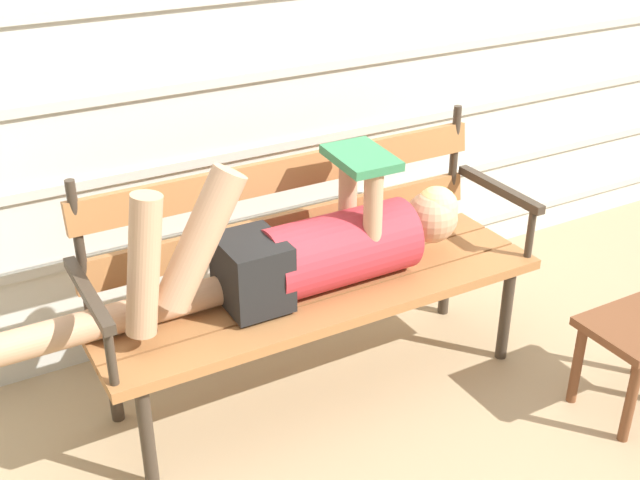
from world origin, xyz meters
TOP-DOWN VIEW (x-y plane):
  - ground_plane at (0.00, 0.00)m, footprint 12.00×12.00m
  - house_siding at (0.00, 0.72)m, footprint 5.41×0.08m
  - park_bench at (0.00, 0.20)m, footprint 1.59×0.49m
  - reclining_person at (-0.07, 0.12)m, footprint 1.73×0.26m

SIDE VIEW (x-z plane):
  - ground_plane at x=0.00m, z-range 0.00..0.00m
  - park_bench at x=0.00m, z-range 0.03..0.92m
  - reclining_person at x=-0.07m, z-range 0.31..0.85m
  - house_siding at x=0.00m, z-range 0.00..2.32m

